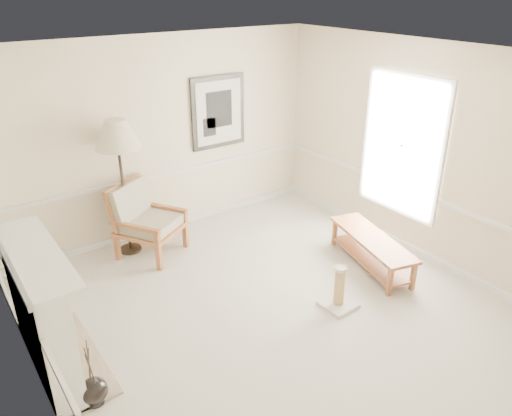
{
  "coord_description": "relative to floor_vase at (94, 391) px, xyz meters",
  "views": [
    {
      "loc": [
        -2.91,
        -3.75,
        3.58
      ],
      "look_at": [
        0.23,
        0.7,
        1.04
      ],
      "focal_mm": 35.0,
      "sensor_mm": 36.0,
      "label": 1
    }
  ],
  "objects": [
    {
      "name": "floor_lamp",
      "position": [
        1.37,
        2.5,
        1.54
      ],
      "size": [
        0.64,
        0.64,
        1.92
      ],
      "rotation": [
        0.0,
        0.0,
        0.07
      ],
      "color": "black",
      "rests_on": "ground"
    },
    {
      "name": "bench",
      "position": [
        3.87,
        0.23,
        0.15
      ],
      "size": [
        0.81,
        1.57,
        0.43
      ],
      "rotation": [
        0.0,
        0.0,
        -0.25
      ],
      "color": "brown",
      "rests_on": "ground"
    },
    {
      "name": "floor_vase",
      "position": [
        0.0,
        0.0,
        0.0
      ],
      "size": [
        0.25,
        0.25,
        0.74
      ],
      "rotation": [
        0.0,
        0.0,
        -0.4
      ],
      "color": "black",
      "rests_on": "ground"
    },
    {
      "name": "room",
      "position": [
        2.29,
        0.18,
        1.73
      ],
      "size": [
        5.04,
        5.54,
        2.92
      ],
      "color": "beige",
      "rests_on": "ground"
    },
    {
      "name": "scratching_post",
      "position": [
        2.87,
        -0.2,
        0.03
      ],
      "size": [
        0.39,
        0.39,
        0.54
      ],
      "rotation": [
        0.0,
        0.0,
        0.03
      ],
      "color": "white",
      "rests_on": "ground"
    },
    {
      "name": "armchair",
      "position": [
        1.54,
        2.34,
        0.42
      ],
      "size": [
        1.09,
        1.11,
        1.03
      ],
      "rotation": [
        0.0,
        0.0,
        0.55
      ],
      "color": "brown",
      "rests_on": "ground"
    },
    {
      "name": "fireplace",
      "position": [
        -0.19,
        0.7,
        0.51
      ],
      "size": [
        0.64,
        1.64,
        1.31
      ],
      "color": "white",
      "rests_on": "ground"
    },
    {
      "name": "ground",
      "position": [
        2.15,
        0.1,
        -0.14
      ],
      "size": [
        5.5,
        5.5,
        0.0
      ],
      "primitive_type": "plane",
      "color": "silver",
      "rests_on": "ground"
    }
  ]
}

